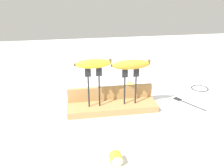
{
  "coord_description": "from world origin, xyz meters",
  "views": [
    {
      "loc": [
        -0.17,
        -1.01,
        0.57
      ],
      "look_at": [
        0.0,
        0.0,
        0.13
      ],
      "focal_mm": 39.95,
      "sensor_mm": 36.0,
      "label": 1
    }
  ],
  "objects_px": {
    "banana_raised_left": "(93,64)",
    "fork_stand_right": "(130,83)",
    "fork_fallen_near": "(185,102)",
    "banana_chunk_near": "(116,159)",
    "wire_coil": "(200,88)",
    "banana_chunk_far": "(132,86)",
    "fork_stand_left": "(94,84)",
    "banana_raised_right": "(131,65)"
  },
  "relations": [
    {
      "from": "fork_fallen_near",
      "to": "wire_coil",
      "type": "relative_size",
      "value": 1.72
    },
    {
      "from": "fork_fallen_near",
      "to": "banana_raised_right",
      "type": "bearing_deg",
      "value": -175.63
    },
    {
      "from": "banana_raised_right",
      "to": "wire_coil",
      "type": "xyz_separation_m",
      "value": [
        0.44,
        0.17,
        -0.22
      ]
    },
    {
      "from": "banana_raised_left",
      "to": "wire_coil",
      "type": "distance_m",
      "value": 0.67
    },
    {
      "from": "wire_coil",
      "to": "banana_raised_right",
      "type": "bearing_deg",
      "value": -159.06
    },
    {
      "from": "fork_fallen_near",
      "to": "wire_coil",
      "type": "bearing_deg",
      "value": 43.75
    },
    {
      "from": "fork_stand_right",
      "to": "banana_raised_right",
      "type": "relative_size",
      "value": 0.94
    },
    {
      "from": "banana_chunk_near",
      "to": "wire_coil",
      "type": "bearing_deg",
      "value": 42.66
    },
    {
      "from": "banana_raised_left",
      "to": "banana_chunk_far",
      "type": "relative_size",
      "value": 2.42
    },
    {
      "from": "fork_stand_right",
      "to": "fork_fallen_near",
      "type": "height_order",
      "value": "fork_stand_right"
    },
    {
      "from": "fork_fallen_near",
      "to": "wire_coil",
      "type": "distance_m",
      "value": 0.21
    },
    {
      "from": "wire_coil",
      "to": "banana_raised_left",
      "type": "bearing_deg",
      "value": -164.42
    },
    {
      "from": "fork_stand_left",
      "to": "fork_stand_right",
      "type": "height_order",
      "value": "fork_stand_left"
    },
    {
      "from": "fork_stand_right",
      "to": "wire_coil",
      "type": "relative_size",
      "value": 1.79
    },
    {
      "from": "fork_fallen_near",
      "to": "banana_chunk_far",
      "type": "relative_size",
      "value": 2.41
    },
    {
      "from": "banana_chunk_near",
      "to": "wire_coil",
      "type": "height_order",
      "value": "banana_chunk_near"
    },
    {
      "from": "fork_stand_right",
      "to": "fork_fallen_near",
      "type": "relative_size",
      "value": 1.04
    },
    {
      "from": "fork_stand_left",
      "to": "banana_chunk_near",
      "type": "xyz_separation_m",
      "value": [
        0.04,
        -0.36,
        -0.12
      ]
    },
    {
      "from": "fork_stand_right",
      "to": "banana_raised_left",
      "type": "distance_m",
      "value": 0.19
    },
    {
      "from": "fork_fallen_near",
      "to": "banana_chunk_near",
      "type": "xyz_separation_m",
      "value": [
        -0.42,
        -0.38,
        0.02
      ]
    },
    {
      "from": "banana_chunk_far",
      "to": "wire_coil",
      "type": "height_order",
      "value": "banana_chunk_far"
    },
    {
      "from": "fork_stand_right",
      "to": "banana_raised_right",
      "type": "xyz_separation_m",
      "value": [
        -0.0,
        0.0,
        0.09
      ]
    },
    {
      "from": "banana_raised_left",
      "to": "fork_fallen_near",
      "type": "xyz_separation_m",
      "value": [
        0.45,
        0.02,
        -0.23
      ]
    },
    {
      "from": "wire_coil",
      "to": "fork_fallen_near",
      "type": "bearing_deg",
      "value": -136.25
    },
    {
      "from": "wire_coil",
      "to": "banana_chunk_near",
      "type": "bearing_deg",
      "value": -137.34
    },
    {
      "from": "banana_raised_right",
      "to": "fork_fallen_near",
      "type": "xyz_separation_m",
      "value": [
        0.29,
        0.02,
        -0.22
      ]
    },
    {
      "from": "banana_chunk_near",
      "to": "banana_chunk_far",
      "type": "bearing_deg",
      "value": 71.68
    },
    {
      "from": "banana_raised_right",
      "to": "banana_chunk_near",
      "type": "height_order",
      "value": "banana_raised_right"
    },
    {
      "from": "fork_stand_right",
      "to": "banana_chunk_near",
      "type": "height_order",
      "value": "fork_stand_right"
    },
    {
      "from": "wire_coil",
      "to": "banana_chunk_far",
      "type": "bearing_deg",
      "value": 172.31
    },
    {
      "from": "fork_stand_left",
      "to": "banana_raised_right",
      "type": "xyz_separation_m",
      "value": [
        0.16,
        0.0,
        0.08
      ]
    },
    {
      "from": "fork_fallen_near",
      "to": "banana_chunk_far",
      "type": "distance_m",
      "value": 0.3
    },
    {
      "from": "banana_raised_left",
      "to": "fork_stand_left",
      "type": "bearing_deg",
      "value": 0.88
    },
    {
      "from": "fork_fallen_near",
      "to": "banana_chunk_near",
      "type": "relative_size",
      "value": 3.68
    },
    {
      "from": "fork_stand_left",
      "to": "fork_fallen_near",
      "type": "relative_size",
      "value": 1.13
    },
    {
      "from": "banana_raised_right",
      "to": "banana_chunk_near",
      "type": "bearing_deg",
      "value": -109.89
    },
    {
      "from": "banana_raised_right",
      "to": "wire_coil",
      "type": "relative_size",
      "value": 1.9
    },
    {
      "from": "banana_chunk_far",
      "to": "fork_fallen_near",
      "type": "bearing_deg",
      "value": -41.26
    },
    {
      "from": "fork_stand_left",
      "to": "fork_stand_right",
      "type": "bearing_deg",
      "value": -0.0
    },
    {
      "from": "banana_chunk_near",
      "to": "banana_chunk_far",
      "type": "height_order",
      "value": "banana_chunk_near"
    },
    {
      "from": "fork_stand_left",
      "to": "banana_raised_right",
      "type": "height_order",
      "value": "banana_raised_right"
    },
    {
      "from": "banana_raised_left",
      "to": "fork_stand_right",
      "type": "bearing_deg",
      "value": 0.0
    }
  ]
}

